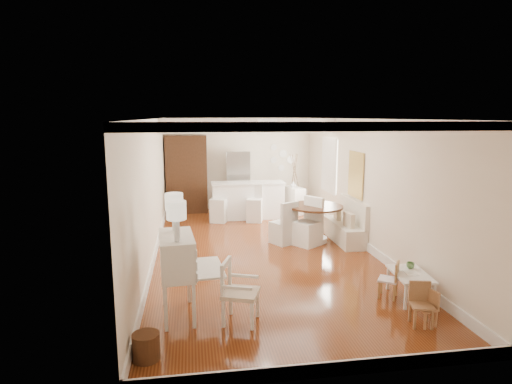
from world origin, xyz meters
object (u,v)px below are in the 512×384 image
object	(u,v)px
kids_chair_c	(422,305)
breakfast_counter	(248,200)
kids_table	(410,286)
fridge	(250,181)
dining_table	(315,224)
kids_chair_a	(426,308)
sideboard	(294,200)
bar_stool_right	(254,203)
pantry_cabinet	(187,174)
gustavian_armchair	(241,292)
kids_chair_b	(388,279)
secretary_bureau	(177,276)
slip_chair_far	(283,222)
wicker_basket	(146,347)
slip_chair_near	(307,222)
bar_stool_left	(219,203)

from	to	relation	value
kids_chair_c	breakfast_counter	xyz separation A→B (m)	(-1.51, 6.64, 0.21)
kids_table	fridge	size ratio (longest dim) A/B	0.47
kids_chair_c	dining_table	xyz separation A→B (m)	(-0.30, 4.10, 0.12)
kids_chair_a	sideboard	distance (m)	7.11
bar_stool_right	pantry_cabinet	xyz separation A→B (m)	(-1.82, 1.52, 0.64)
gustavian_armchair	kids_chair_a	xyz separation A→B (m)	(2.51, -0.49, -0.19)
kids_chair_b	fridge	bearing A→B (deg)	-135.02
pantry_cabinet	secretary_bureau	bearing A→B (deg)	-90.83
slip_chair_far	kids_chair_b	bearing A→B (deg)	78.99
kids_table	dining_table	distance (m)	3.31
fridge	sideboard	distance (m)	1.48
wicker_basket	sideboard	bearing A→B (deg)	63.99
slip_chair_near	bar_stool_right	distance (m)	2.47
secretary_bureau	kids_chair_c	world-z (taller)	secretary_bureau
kids_chair_c	pantry_cabinet	size ratio (longest dim) A/B	0.26
slip_chair_near	dining_table	bearing A→B (deg)	95.83
gustavian_armchair	fridge	size ratio (longest dim) A/B	0.49
kids_table	secretary_bureau	bearing A→B (deg)	-179.46
gustavian_armchair	slip_chair_near	bearing A→B (deg)	-9.28
slip_chair_near	kids_chair_b	bearing A→B (deg)	-25.65
gustavian_armchair	kids_table	size ratio (longest dim) A/B	1.05
secretary_bureau	gustavian_armchair	world-z (taller)	secretary_bureau
wicker_basket	breakfast_counter	size ratio (longest dim) A/B	0.16
secretary_bureau	kids_chair_b	bearing A→B (deg)	-2.30
kids_chair_a	gustavian_armchair	bearing A→B (deg)	-115.08
bar_stool_right	pantry_cabinet	size ratio (longest dim) A/B	0.44
bar_stool_left	dining_table	bearing A→B (deg)	-27.38
secretary_bureau	kids_chair_a	xyz separation A→B (m)	(3.38, -0.82, -0.35)
wicker_basket	bar_stool_left	size ratio (longest dim) A/B	0.32
breakfast_counter	kids_chair_b	bearing A→B (deg)	-75.35
wicker_basket	dining_table	distance (m)	5.52
slip_chair_near	bar_stool_left	bearing A→B (deg)	-178.98
secretary_bureau	bar_stool_right	distance (m)	5.72
kids_chair_b	pantry_cabinet	size ratio (longest dim) A/B	0.26
dining_table	breakfast_counter	bearing A→B (deg)	115.41
bar_stool_left	fridge	world-z (taller)	fridge
kids_chair_b	kids_chair_a	bearing A→B (deg)	39.63
kids_chair_a	breakfast_counter	world-z (taller)	breakfast_counter
gustavian_armchair	bar_stool_right	world-z (taller)	bar_stool_right
gustavian_armchair	bar_stool_left	bearing A→B (deg)	19.01
gustavian_armchair	kids_table	distance (m)	2.76
kids_chair_a	sideboard	xyz separation A→B (m)	(-0.13, 7.11, 0.13)
kids_table	pantry_cabinet	world-z (taller)	pantry_cabinet
kids_chair_c	kids_table	bearing A→B (deg)	83.81
kids_chair_b	sideboard	world-z (taller)	sideboard
kids_chair_c	fridge	size ratio (longest dim) A/B	0.34
secretary_bureau	pantry_cabinet	bearing A→B (deg)	84.40
kids_chair_a	kids_table	bearing A→B (deg)	151.34
slip_chair_near	slip_chair_far	distance (m)	0.55
wicker_basket	fridge	world-z (taller)	fridge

